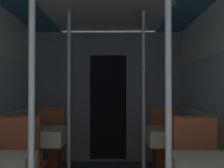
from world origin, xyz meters
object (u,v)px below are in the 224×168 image
Objects in this scene: support_pole_left_0 at (32,105)px; chair_right_far_1 at (166,154)px; dining_table_left_1 at (38,138)px; support_pole_right_1 at (144,99)px; support_pole_left_1 at (69,99)px; dining_table_right_1 at (174,138)px; chair_left_far_1 at (49,154)px; support_pole_right_0 at (168,105)px.

support_pole_left_0 reaches higher than chair_right_far_1.
support_pole_right_1 is (1.35, -0.00, 0.50)m from dining_table_left_1.
support_pole_left_1 reaches higher than dining_table_right_1.
dining_table_left_1 is 1.44m from support_pole_right_1.
support_pole_left_0 is at bearing -90.00° from support_pole_left_1.
support_pole_right_1 is at bearing 154.97° from chair_left_far_1.
support_pole_left_1 reaches higher than chair_right_far_1.
support_pole_left_0 reaches higher than chair_left_far_1.
chair_right_far_1 is (0.39, 2.46, -0.84)m from support_pole_right_0.
dining_table_right_1 is (1.75, 0.00, 0.00)m from dining_table_left_1.
support_pole_right_1 is at bearing 58.23° from chair_right_far_1.
chair_left_far_1 is at bearing 160.09° from dining_table_right_1.
chair_left_far_1 is at bearing 90.00° from dining_table_left_1.
support_pole_right_1 is at bearing 90.00° from support_pole_right_0.
support_pole_right_0 is 1.82m from support_pole_right_1.
support_pole_left_0 is at bearing -77.89° from dining_table_left_1.
support_pole_left_1 and support_pole_right_1 have the same top height.
chair_left_far_1 is at bearing 0.00° from chair_right_far_1.
chair_right_far_1 is (-0.00, 0.63, -0.34)m from dining_table_right_1.
support_pole_left_1 is 1.71m from chair_right_far_1.
support_pole_right_0 and support_pole_right_1 have the same top height.
dining_table_left_1 is (-0.39, 1.82, -0.50)m from support_pole_left_0.
support_pole_right_1 reaches higher than dining_table_right_1.
dining_table_left_1 is 1.89m from chair_right_far_1.
chair_left_far_1 reaches higher than dining_table_right_1.
chair_right_far_1 is (1.35, 0.63, -0.84)m from support_pole_left_1.
support_pole_left_0 is at bearing -117.81° from support_pole_right_1.
support_pole_left_0 is 1.00× the size of support_pole_right_0.
support_pole_right_0 is 2.63m from chair_right_far_1.
dining_table_left_1 is 1.75m from dining_table_right_1.
chair_left_far_1 is (-0.39, 2.46, -0.84)m from support_pole_left_0.
chair_left_far_1 is 0.43× the size of support_pole_left_1.
support_pole_left_0 is at bearing -126.57° from dining_table_right_1.
support_pole_right_1 is at bearing 0.00° from support_pole_left_1.
chair_left_far_1 is 2.93m from support_pole_right_0.
support_pole_right_0 is at bearing 118.86° from chair_left_far_1.
chair_left_far_1 is 0.43× the size of support_pole_right_0.
support_pole_left_0 and support_pole_right_1 have the same top height.
support_pole_left_0 reaches higher than dining_table_right_1.
dining_table_left_1 is 0.33× the size of support_pole_right_0.
support_pole_left_0 is 2.33m from dining_table_right_1.
support_pole_left_0 reaches higher than dining_table_left_1.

